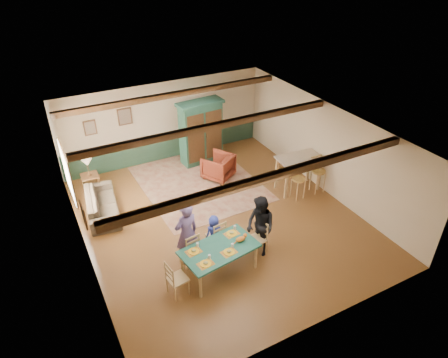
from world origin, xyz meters
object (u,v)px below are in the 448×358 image
dining_chair_end_left (177,278)px  counter_table (298,173)px  armchair (218,166)px  sofa (102,204)px  dining_chair_end_right (256,239)px  dining_chair_far_left (189,247)px  person_child (214,232)px  bar_stool_left (298,183)px  person_man (187,233)px  cat (240,239)px  armoire (201,132)px  table_lamp (88,167)px  end_table (91,184)px  dining_chair_far_right (216,235)px  dining_table (219,260)px  bar_stool_right (318,175)px  person_woman (260,226)px

dining_chair_end_left → counter_table: size_ratio=0.69×
armchair → sofa: size_ratio=0.43×
dining_chair_end_right → counter_table: 3.23m
dining_chair_far_left → person_child: person_child is taller
dining_chair_far_left → bar_stool_left: 4.04m
armchair → person_man: bearing=20.1°
person_man → counter_table: size_ratio=1.25×
cat → armchair: (1.36, 3.79, -0.41)m
person_man → sofa: person_man is taller
cat → armoire: size_ratio=0.16×
dining_chair_end_left → table_lamp: 4.99m
dining_chair_far_left → counter_table: bearing=-169.5°
armoire → end_table: size_ratio=3.52×
cat → dining_chair_far_left: bearing=139.2°
dining_chair_far_right → bar_stool_left: bar_stool_left is taller
dining_chair_far_right → sofa: bearing=-61.4°
dining_chair_end_left → dining_chair_far_left: bearing=-46.2°
dining_table → dining_chair_far_left: bearing=127.2°
counter_table → bar_stool_right: bearing=-38.8°
dining_table → table_lamp: bearing=111.6°
person_woman → counter_table: 3.15m
person_woman → bar_stool_right: bearing=108.3°
dining_chair_end_left → end_table: dining_chair_end_left is taller
dining_chair_end_right → table_lamp: (-2.97, 4.60, 0.44)m
dining_chair_far_left → dining_chair_far_right: 0.76m
person_child → dining_chair_far_left: bearing=5.7°
person_woman → armchair: bearing=160.7°
dining_chair_far_left → person_woman: bearing=156.4°
bar_stool_right → bar_stool_left: bearing=-177.0°
dining_chair_end_left → armoire: (2.98, 5.16, 0.62)m
dining_chair_far_left → dining_chair_end_left: (-0.61, -0.78, 0.00)m
person_child → armoire: (1.62, 4.20, 0.60)m
dining_chair_far_left → person_child: (0.75, 0.18, 0.03)m
dining_chair_end_right → sofa: bearing=-147.6°
dining_chair_end_right → armchair: 3.71m
dining_chair_far_right → armoire: size_ratio=0.42×
dining_chair_end_right → armoire: armoire is taller
armchair → counter_table: counter_table is taller
cat → dining_chair_end_right: bearing=9.5°
person_child → bar_stool_right: bearing=-175.8°
dining_chair_far_right → person_child: 0.08m
dining_table → dining_chair_far_right: 0.79m
table_lamp → bar_stool_right: size_ratio=0.50×
dining_table → counter_table: (3.71, 2.03, 0.19)m
dining_chair_far_left → dining_chair_end_right: (1.56, -0.47, 0.00)m
dining_table → armchair: size_ratio=1.97×
dining_table → counter_table: 4.24m
armoire → counter_table: size_ratio=1.63×
dining_chair_end_left → counter_table: bearing=-73.6°
person_child → end_table: 4.49m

